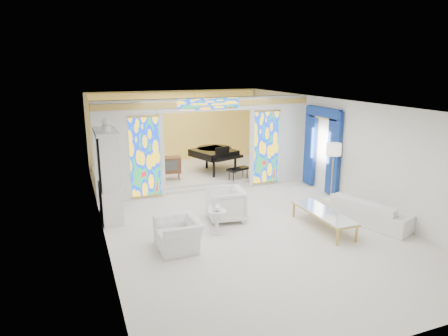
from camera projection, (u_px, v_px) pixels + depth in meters
name	position (u px, v px, depth m)	size (l,w,h in m)	color
floor	(231.00, 210.00, 11.28)	(12.00, 12.00, 0.00)	white
ceiling	(232.00, 103.00, 10.53)	(7.00, 12.00, 0.02)	silver
wall_back	(176.00, 128.00, 16.32)	(7.00, 0.02, 3.00)	white
wall_front	(397.00, 250.00, 5.48)	(7.00, 0.02, 3.00)	white
wall_left	(98.00, 170.00, 9.68)	(0.02, 12.00, 3.00)	white
wall_right	(338.00, 149.00, 12.13)	(0.02, 12.00, 3.00)	white
partition_wall	(208.00, 141.00, 12.67)	(7.00, 0.22, 3.00)	white
stained_glass_left	(145.00, 157.00, 11.95)	(0.90, 0.04, 2.40)	gold
stained_glass_right	(266.00, 147.00, 13.37)	(0.90, 0.04, 2.40)	gold
stained_glass_transom	(209.00, 104.00, 12.28)	(2.00, 0.04, 0.34)	gold
alcove_platform	(190.00, 172.00, 14.96)	(6.80, 3.80, 0.18)	white
gold_curtain_back	(177.00, 128.00, 16.21)	(6.70, 0.10, 2.90)	#EAC451
chandelier	(195.00, 106.00, 14.32)	(0.48, 0.48, 0.30)	gold
blue_drapes	(322.00, 143.00, 12.71)	(0.14, 1.85, 2.65)	navy
china_cabinet	(109.00, 176.00, 10.40)	(0.56, 1.46, 2.72)	silver
armchair_left	(178.00, 234.00, 8.83)	(1.04, 0.91, 0.68)	white
armchair_right	(226.00, 204.00, 10.46)	(0.92, 0.94, 0.86)	white
sofa	(368.00, 210.00, 10.30)	(2.28, 0.89, 0.67)	white
side_table	(217.00, 218.00, 9.64)	(0.51, 0.51, 0.57)	silver
vase	(217.00, 206.00, 9.57)	(0.21, 0.21, 0.22)	white
coffee_table	(323.00, 213.00, 9.89)	(0.63, 2.04, 0.45)	white
floor_lamp	(334.00, 152.00, 11.63)	(0.50, 0.50, 1.77)	gold
grand_piano	(215.00, 153.00, 14.68)	(1.82, 2.77, 1.00)	black
tv_console	(171.00, 165.00, 13.57)	(0.73, 0.56, 0.78)	#55301F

